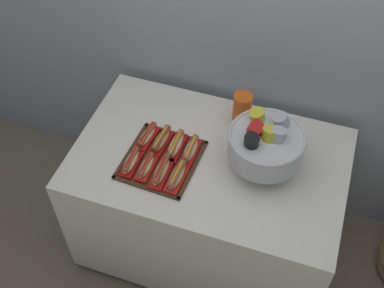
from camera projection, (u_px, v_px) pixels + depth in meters
ground_plane at (206, 239)px, 2.87m from camera, size 10.00×10.00×0.00m
buffet_table at (208, 201)px, 2.57m from camera, size 1.27×0.80×0.75m
serving_tray at (161, 160)px, 2.28m from camera, size 0.35×0.38×0.01m
hot_dog_0 at (131, 162)px, 2.23m from camera, size 0.06×0.16×0.06m
hot_dog_1 at (146, 167)px, 2.22m from camera, size 0.06×0.15×0.06m
hot_dog_2 at (161, 171)px, 2.20m from camera, size 0.06×0.18×0.06m
hot_dog_3 at (177, 176)px, 2.18m from camera, size 0.07×0.17×0.06m
hot_dog_4 at (147, 137)px, 2.34m from camera, size 0.07×0.17×0.06m
hot_dog_5 at (161, 141)px, 2.31m from camera, size 0.07×0.18×0.06m
hot_dog_6 at (176, 146)px, 2.30m from camera, size 0.06×0.18×0.06m
hot_dog_7 at (191, 150)px, 2.28m from camera, size 0.06×0.17×0.06m
punch_bowl at (266, 144)px, 2.15m from camera, size 0.34×0.34×0.27m
cup_stack at (242, 110)px, 2.37m from camera, size 0.09×0.09×0.19m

